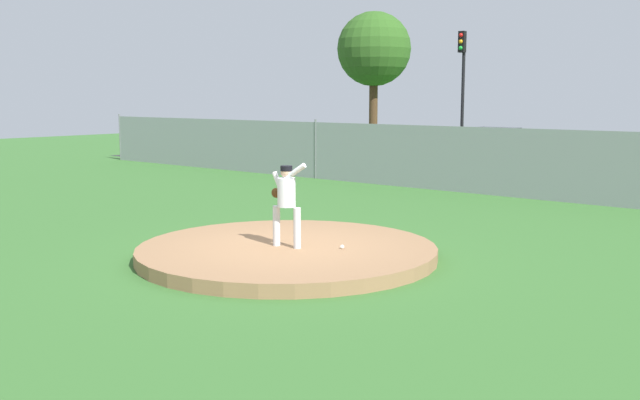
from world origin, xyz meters
TOP-DOWN VIEW (x-y plane):
  - ground_plane at (0.00, 6.00)m, footprint 80.00×80.00m
  - asphalt_strip at (0.00, 14.50)m, footprint 44.00×7.00m
  - pitchers_mound at (0.00, 0.00)m, footprint 5.37×5.37m
  - pitcher_youth at (0.07, -0.09)m, footprint 0.83×0.32m
  - baseball at (0.94, 0.41)m, footprint 0.07×0.07m
  - chainlink_fence at (0.00, 10.00)m, footprint 39.22×0.07m
  - parked_car_champagne at (-3.79, 14.90)m, footprint 1.96×4.66m
  - parked_car_navy at (-7.82, 14.83)m, footprint 1.98×4.32m
  - parked_car_red at (-1.22, 14.37)m, footprint 1.94×4.12m
  - traffic_cone_orange at (-10.85, 17.51)m, footprint 0.40×0.40m
  - traffic_light_near at (-6.97, 18.81)m, footprint 0.28×0.46m
  - tree_bushy_near at (-13.98, 21.97)m, footprint 3.89×3.89m

SIDE VIEW (x-z plane):
  - ground_plane at x=0.00m, z-range 0.00..0.00m
  - asphalt_strip at x=0.00m, z-range 0.00..0.01m
  - pitchers_mound at x=0.00m, z-range 0.00..0.23m
  - traffic_cone_orange at x=-10.85m, z-range -0.01..0.54m
  - baseball at x=0.94m, z-range 0.23..0.30m
  - parked_car_red at x=-1.22m, z-range -0.04..1.63m
  - parked_car_navy at x=-7.82m, z-range -0.05..1.65m
  - parked_car_champagne at x=-3.79m, z-range -0.03..1.69m
  - chainlink_fence at x=0.00m, z-range -0.05..2.04m
  - pitcher_youth at x=0.07m, z-range 0.36..1.88m
  - traffic_light_near at x=-6.97m, z-range 0.98..6.64m
  - tree_bushy_near at x=-13.98m, z-range 1.66..8.96m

